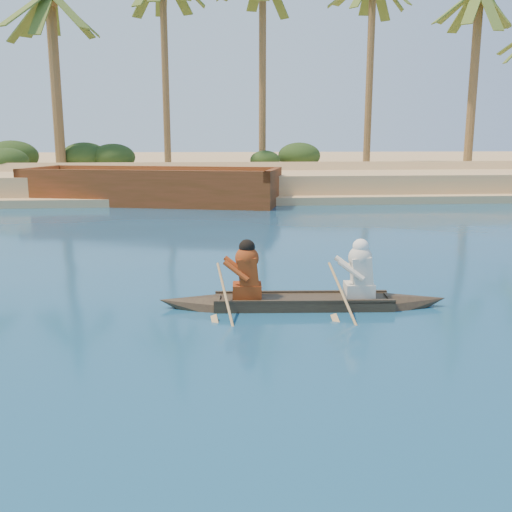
{
  "coord_description": "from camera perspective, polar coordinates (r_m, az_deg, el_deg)",
  "views": [
    {
      "loc": [
        -5.48,
        -4.14,
        3.07
      ],
      "look_at": [
        -4.39,
        7.6,
        0.63
      ],
      "focal_mm": 40.0,
      "sensor_mm": 36.0,
      "label": 1
    }
  ],
  "objects": [
    {
      "name": "shrub_cluster",
      "position": [
        36.11,
        3.51,
        8.69
      ],
      "size": [
        100.0,
        6.0,
        2.4
      ],
      "primitive_type": null,
      "color": "#203914",
      "rests_on": "ground"
    },
    {
      "name": "palm_grove",
      "position": [
        39.83,
        2.84,
        18.77
      ],
      "size": [
        110.0,
        14.0,
        16.0
      ],
      "primitive_type": null,
      "color": "#445B20",
      "rests_on": "ground"
    },
    {
      "name": "canoe",
      "position": [
        10.56,
        4.74,
        -3.66
      ],
      "size": [
        5.37,
        1.07,
        1.47
      ],
      "rotation": [
        0.0,
        0.0,
        -0.07
      ],
      "color": "#382F1E",
      "rests_on": "ground"
    },
    {
      "name": "barge_mid",
      "position": [
        27.93,
        -10.28,
        6.62
      ],
      "size": [
        12.56,
        6.9,
        1.99
      ],
      "rotation": [
        0.0,
        0.0,
        -0.26
      ],
      "color": "maroon",
      "rests_on": "ground"
    },
    {
      "name": "sandy_embankment",
      "position": [
        51.39,
        0.88,
        8.84
      ],
      "size": [
        150.0,
        51.0,
        1.5
      ],
      "color": "tan",
      "rests_on": "ground"
    }
  ]
}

